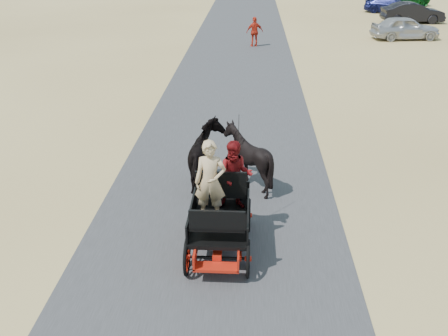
# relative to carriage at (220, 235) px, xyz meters

# --- Properties ---
(ground) EXTENTS (140.00, 140.00, 0.00)m
(ground) POSITION_rel_carriage_xyz_m (-0.15, 2.41, -0.36)
(ground) COLOR tan
(road) EXTENTS (6.00, 140.00, 0.01)m
(road) POSITION_rel_carriage_xyz_m (-0.15, 2.41, -0.35)
(road) COLOR #38383A
(road) RESTS_ON ground
(carriage) EXTENTS (1.30, 2.40, 0.72)m
(carriage) POSITION_rel_carriage_xyz_m (0.00, 0.00, 0.00)
(carriage) COLOR black
(carriage) RESTS_ON ground
(horse_left) EXTENTS (0.91, 2.01, 1.70)m
(horse_left) POSITION_rel_carriage_xyz_m (-0.55, 3.00, 0.49)
(horse_left) COLOR black
(horse_left) RESTS_ON ground
(horse_right) EXTENTS (1.37, 1.54, 1.70)m
(horse_right) POSITION_rel_carriage_xyz_m (0.55, 3.00, 0.49)
(horse_right) COLOR black
(horse_right) RESTS_ON ground
(driver_man) EXTENTS (0.66, 0.43, 1.80)m
(driver_man) POSITION_rel_carriage_xyz_m (-0.20, 0.05, 1.26)
(driver_man) COLOR tan
(driver_man) RESTS_ON carriage
(passenger_woman) EXTENTS (0.77, 0.60, 1.58)m
(passenger_woman) POSITION_rel_carriage_xyz_m (0.30, 0.60, 1.15)
(passenger_woman) COLOR #660C0F
(passenger_woman) RESTS_ON carriage
(pedestrian) EXTENTS (1.08, 0.66, 1.73)m
(pedestrian) POSITION_rel_carriage_xyz_m (0.75, 21.21, 0.50)
(pedestrian) COLOR red
(pedestrian) RESTS_ON ground
(car_a) EXTENTS (4.40, 2.24, 1.44)m
(car_a) POSITION_rel_carriage_xyz_m (10.33, 23.92, 0.36)
(car_a) COLOR #B2B2B7
(car_a) RESTS_ON ground
(car_b) EXTENTS (4.59, 1.83, 1.49)m
(car_b) POSITION_rel_carriage_xyz_m (12.60, 30.35, 0.38)
(car_b) COLOR black
(car_b) RESTS_ON ground
(car_c) EXTENTS (4.79, 3.42, 1.29)m
(car_c) POSITION_rel_carriage_xyz_m (12.23, 35.23, 0.28)
(car_c) COLOR navy
(car_c) RESTS_ON ground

